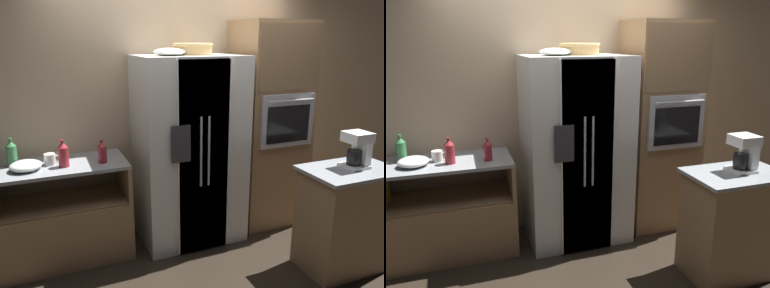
# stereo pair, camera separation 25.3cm
# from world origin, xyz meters

# --- Properties ---
(ground_plane) EXTENTS (20.00, 20.00, 0.00)m
(ground_plane) POSITION_xyz_m (0.00, 0.00, 0.00)
(ground_plane) COLOR black
(wall_back) EXTENTS (12.00, 0.06, 2.80)m
(wall_back) POSITION_xyz_m (0.00, 0.47, 1.40)
(wall_back) COLOR tan
(wall_back) RESTS_ON ground_plane
(counter_left) EXTENTS (1.45, 0.60, 0.92)m
(counter_left) POSITION_xyz_m (-1.36, 0.14, 0.34)
(counter_left) COLOR #93704C
(counter_left) RESTS_ON ground_plane
(refrigerator) EXTENTS (1.00, 0.74, 1.83)m
(refrigerator) POSITION_xyz_m (0.02, 0.09, 0.92)
(refrigerator) COLOR silver
(refrigerator) RESTS_ON ground_plane
(wall_oven) EXTENTS (0.73, 0.67, 2.15)m
(wall_oven) POSITION_xyz_m (0.96, 0.13, 1.08)
(wall_oven) COLOR #93704C
(wall_oven) RESTS_ON ground_plane
(island_counter) EXTENTS (0.79, 0.52, 0.93)m
(island_counter) POSITION_xyz_m (1.06, -0.95, 0.47)
(island_counter) COLOR #93704C
(island_counter) RESTS_ON ground_plane
(wicker_basket) EXTENTS (0.38, 0.38, 0.11)m
(wicker_basket) POSITION_xyz_m (0.07, 0.12, 1.89)
(wicker_basket) COLOR tan
(wicker_basket) RESTS_ON refrigerator
(fruit_bowl) EXTENTS (0.28, 0.28, 0.07)m
(fruit_bowl) POSITION_xyz_m (-0.20, 0.03, 1.87)
(fruit_bowl) COLOR white
(fruit_bowl) RESTS_ON refrigerator
(bottle_tall) EXTENTS (0.09, 0.09, 0.24)m
(bottle_tall) POSITION_xyz_m (-1.16, 0.06, 1.03)
(bottle_tall) COLOR maroon
(bottle_tall) RESTS_ON counter_left
(bottle_short) EXTENTS (0.08, 0.08, 0.25)m
(bottle_short) POSITION_xyz_m (-1.56, 0.25, 1.03)
(bottle_short) COLOR #33723F
(bottle_short) RESTS_ON counter_left
(bottle_wide) EXTENTS (0.08, 0.08, 0.21)m
(bottle_wide) POSITION_xyz_m (-0.83, 0.04, 1.01)
(bottle_wide) COLOR maroon
(bottle_wide) RESTS_ON counter_left
(mug) EXTENTS (0.13, 0.10, 0.10)m
(mug) POSITION_xyz_m (-1.26, 0.16, 0.97)
(mug) COLOR silver
(mug) RESTS_ON counter_left
(mixing_bowl) EXTENTS (0.26, 0.26, 0.08)m
(mixing_bowl) POSITION_xyz_m (-1.46, 0.08, 0.96)
(mixing_bowl) COLOR white
(mixing_bowl) RESTS_ON counter_left
(coffee_maker) EXTENTS (0.20, 0.19, 0.31)m
(coffee_maker) POSITION_xyz_m (1.14, -0.93, 1.09)
(coffee_maker) COLOR white
(coffee_maker) RESTS_ON island_counter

